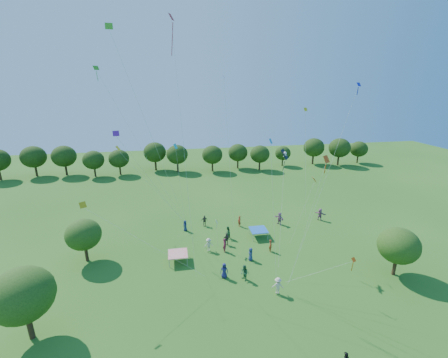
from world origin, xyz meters
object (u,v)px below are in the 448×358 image
Objects in this scene: near_tree_east at (399,246)px; near_tree_north at (83,235)px; tent_blue at (258,230)px; pirate_kite at (285,156)px; tent_red_stripe at (178,254)px; near_tree_west at (22,295)px; red_high_kite at (176,70)px.

near_tree_north is at bearing 165.66° from near_tree_east.
pirate_kite is (1.42, -4.03, 11.03)m from tent_blue.
near_tree_west is at bearing -143.27° from tent_red_stripe.
tent_blue is at bearing 109.46° from pirate_kite.
tent_blue is (22.74, 12.99, -3.11)m from near_tree_west.
tent_red_stripe is 19.86m from red_high_kite.
tent_blue is at bearing 29.74° from near_tree_west.
tent_red_stripe is 1.00× the size of tent_blue.
pirate_kite is (22.61, -2.01, 8.69)m from near_tree_north.
near_tree_north reaches higher than tent_blue.
red_high_kite reaches higher than near_tree_east.
pirate_kite reaches higher than near_tree_east.
red_high_kite reaches higher than tent_blue.
near_tree_west is at bearing -150.26° from tent_blue.
tent_blue is 22.49m from red_high_kite.
near_tree_east is at bearing -17.55° from red_high_kite.
tent_red_stripe and tent_blue have the same top height.
tent_red_stripe is (11.97, 8.93, -3.11)m from near_tree_west.
pirate_kite reaches higher than tent_red_stripe.
tent_blue is at bearing 5.45° from near_tree_north.
near_tree_north is 0.21× the size of red_high_kite.
near_tree_east reaches higher than near_tree_north.
tent_blue is 0.19× the size of pirate_kite.
near_tree_north is 24.30m from pirate_kite.
red_high_kite is (0.78, 0.52, 19.84)m from tent_red_stripe.
red_high_kite is (12.75, 9.45, 16.73)m from near_tree_west.
tent_blue is 11.83m from pirate_kite.
red_high_kite reaches higher than near_tree_north.
near_tree_west is 2.86× the size of tent_blue.
tent_red_stripe is at bearing -11.09° from near_tree_north.
near_tree_north is at bearing 168.91° from tent_red_stripe.
near_tree_north is at bearing -174.55° from tent_blue.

